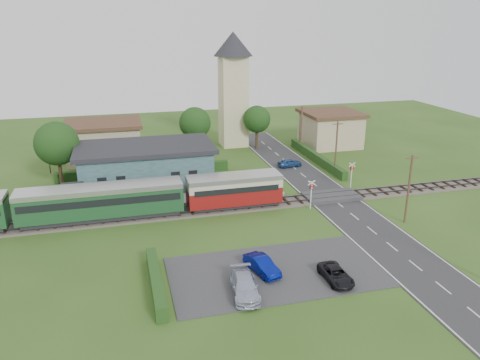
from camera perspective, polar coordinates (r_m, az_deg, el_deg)
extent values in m
plane|color=#2D4C19|center=(49.07, 1.46, -4.13)|extent=(120.00, 120.00, 0.00)
cube|color=#4C443D|center=(50.81, 0.84, -3.17)|extent=(76.00, 3.20, 0.20)
cube|color=#3F3F47|center=(50.05, 1.06, -3.14)|extent=(76.00, 0.08, 0.15)
cube|color=#3F3F47|center=(51.34, 0.62, -2.55)|extent=(76.00, 0.08, 0.15)
cube|color=#28282B|center=(52.55, 12.01, -2.92)|extent=(6.00, 70.00, 0.05)
cube|color=#333335|center=(38.41, 4.35, -11.09)|extent=(17.00, 9.00, 0.08)
cube|color=#333335|center=(54.14, 11.09, -1.97)|extent=(6.20, 3.40, 0.45)
cube|color=gray|center=(52.18, -10.78, -2.76)|extent=(30.00, 3.00, 0.45)
cube|color=beige|center=(51.88, -19.70, -2.02)|extent=(2.00, 2.00, 2.40)
cube|color=#232328|center=(51.46, -19.86, -0.69)|extent=(2.30, 2.30, 0.15)
cube|color=#2E525A|center=(56.93, -11.37, 1.37)|extent=(15.00, 8.00, 4.80)
cube|color=#232328|center=(56.20, -11.55, 3.95)|extent=(16.00, 9.00, 0.50)
cube|color=#232328|center=(53.61, -10.99, -1.18)|extent=(1.20, 0.12, 2.20)
cube|color=black|center=(53.17, -16.45, -0.31)|extent=(1.00, 0.12, 1.20)
cube|color=black|center=(53.12, -14.30, -0.13)|extent=(1.00, 0.12, 1.20)
cube|color=black|center=(53.42, -7.87, 0.40)|extent=(1.00, 0.12, 1.20)
cube|color=black|center=(53.67, -5.76, 0.58)|extent=(1.00, 0.12, 1.20)
cube|color=#232328|center=(50.29, -0.72, -2.81)|extent=(9.00, 2.20, 0.50)
cube|color=maroon|center=(49.93, -0.72, -1.74)|extent=(10.00, 2.80, 1.80)
cube|color=beige|center=(49.50, -0.73, -0.39)|extent=(10.00, 2.82, 0.90)
cube|color=black|center=(49.62, -0.73, -0.77)|extent=(9.00, 2.88, 0.60)
cube|color=#B2B2B2|center=(49.29, -0.73, 0.32)|extent=(10.00, 2.90, 0.45)
cube|color=#232328|center=(49.06, -16.36, -4.20)|extent=(15.20, 2.20, 0.50)
cube|color=#1A4524|center=(48.51, -16.52, -2.57)|extent=(16.00, 2.80, 2.60)
cube|color=black|center=(48.37, -16.56, -2.12)|extent=(15.40, 2.86, 0.70)
cube|color=#B2B2B2|center=(48.03, -16.67, -1.01)|extent=(16.00, 2.90, 0.50)
cube|color=beige|center=(74.50, -0.82, 9.50)|extent=(4.00, 4.00, 14.00)
cone|color=#232328|center=(73.57, -0.85, 16.28)|extent=(6.00, 6.00, 3.60)
cube|color=tan|center=(70.37, -16.24, 4.44)|extent=(10.00, 8.00, 5.00)
cube|color=#472D1E|center=(69.77, -16.45, 6.62)|extent=(10.80, 8.80, 0.50)
cube|color=tan|center=(76.69, 10.94, 6.01)|extent=(8.00, 8.00, 5.00)
cube|color=#472D1E|center=(76.14, 11.07, 8.02)|extent=(8.80, 8.80, 0.50)
cube|color=#193814|center=(36.48, -10.21, -12.10)|extent=(0.80, 9.00, 1.20)
cube|color=#193814|center=(67.75, 9.27, 2.74)|extent=(0.80, 18.00, 1.20)
cube|color=#193814|center=(61.74, -11.56, 1.04)|extent=(22.00, 0.80, 1.30)
cylinder|color=#332316|center=(60.28, -21.06, 1.10)|extent=(0.44, 0.44, 4.12)
sphere|color=#143311|center=(59.41, -21.44, 4.17)|extent=(5.20, 5.20, 5.20)
cylinder|color=#332316|center=(69.37, -5.43, 4.42)|extent=(0.44, 0.44, 3.85)
sphere|color=#143311|center=(68.66, -5.51, 6.94)|extent=(4.60, 4.60, 4.60)
cylinder|color=#332316|center=(73.49, 2.05, 5.21)|extent=(0.44, 0.44, 3.58)
sphere|color=#143311|center=(72.86, 2.07, 7.42)|extent=(4.20, 4.20, 4.20)
cylinder|color=#473321|center=(48.63, 19.85, -1.10)|extent=(0.22, 0.22, 7.00)
cube|color=#473321|center=(47.69, 20.28, 2.52)|extent=(1.40, 0.10, 0.10)
cylinder|color=#473321|center=(61.76, 11.64, 3.80)|extent=(0.22, 0.22, 7.00)
cube|color=#473321|center=(61.03, 11.84, 6.70)|extent=(1.40, 0.10, 0.10)
cylinder|color=#473321|center=(72.38, 7.49, 6.24)|extent=(0.22, 0.22, 7.00)
cube|color=#473321|center=(71.75, 7.59, 8.73)|extent=(1.40, 0.10, 0.10)
cylinder|color=silver|center=(50.22, 8.64, -1.95)|extent=(0.12, 0.12, 3.00)
cube|color=#232328|center=(49.84, 8.70, -0.77)|extent=(0.35, 0.18, 0.55)
sphere|color=#FF190C|center=(49.69, 8.77, -0.65)|extent=(0.14, 0.14, 0.14)
sphere|color=#FF190C|center=(49.79, 8.75, -0.98)|extent=(0.14, 0.14, 0.14)
cube|color=silver|center=(49.71, 8.73, -0.33)|extent=(0.84, 0.05, 0.55)
cube|color=silver|center=(49.71, 8.73, -0.33)|extent=(0.84, 0.05, 0.55)
cylinder|color=silver|center=(57.31, 13.40, 0.40)|extent=(0.12, 0.12, 3.00)
cube|color=#232328|center=(56.98, 13.48, 1.44)|extent=(0.35, 0.18, 0.55)
sphere|color=#FF190C|center=(56.83, 13.55, 1.55)|extent=(0.14, 0.14, 0.14)
sphere|color=#FF190C|center=(56.92, 13.53, 1.26)|extent=(0.14, 0.14, 0.14)
cube|color=silver|center=(56.86, 13.51, 1.83)|extent=(0.84, 0.05, 0.55)
cube|color=silver|center=(56.86, 13.51, 1.83)|extent=(0.84, 0.05, 0.55)
cylinder|color=#3F3F47|center=(66.15, -22.35, 2.85)|extent=(0.14, 0.14, 5.00)
sphere|color=orange|center=(65.56, -22.62, 4.95)|extent=(0.30, 0.30, 0.30)
cylinder|color=#3F3F47|center=(77.78, 7.31, 6.38)|extent=(0.14, 0.14, 5.00)
sphere|color=orange|center=(77.28, 7.39, 8.19)|extent=(0.30, 0.30, 0.30)
imported|color=navy|center=(64.62, 6.09, 2.10)|extent=(3.48, 1.72, 1.14)
imported|color=#031072|center=(37.91, 2.69, -10.31)|extent=(2.34, 4.06, 1.27)
imported|color=#AEB3CB|center=(35.15, 0.57, -12.78)|extent=(2.39, 4.78, 1.33)
imported|color=black|center=(37.56, 11.62, -11.21)|extent=(1.80, 3.80, 1.05)
imported|color=gray|center=(53.26, -1.97, -0.76)|extent=(0.70, 0.57, 1.65)
imported|color=gray|center=(52.03, -19.60, -2.39)|extent=(0.84, 0.95, 1.65)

